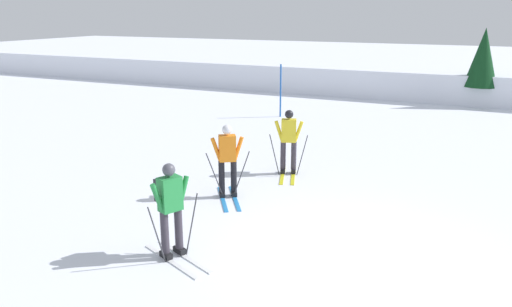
{
  "coord_description": "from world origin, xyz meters",
  "views": [
    {
      "loc": [
        1.86,
        -7.96,
        4.18
      ],
      "look_at": [
        -2.98,
        2.45,
        0.9
      ],
      "focal_mm": 35.32,
      "sensor_mm": 36.0,
      "label": 1
    }
  ],
  "objects_px": {
    "skier_green": "(170,205)",
    "conifer_far_left": "(483,58)",
    "skier_orange": "(227,157)",
    "trail_marker_pole": "(281,91)",
    "skier_yellow": "(289,138)"
  },
  "relations": [
    {
      "from": "skier_yellow",
      "to": "skier_orange",
      "type": "bearing_deg",
      "value": -106.16
    },
    {
      "from": "skier_orange",
      "to": "skier_green",
      "type": "height_order",
      "value": "same"
    },
    {
      "from": "skier_orange",
      "to": "skier_yellow",
      "type": "height_order",
      "value": "same"
    },
    {
      "from": "skier_orange",
      "to": "conifer_far_left",
      "type": "xyz_separation_m",
      "value": [
        4.85,
        14.8,
        1.21
      ]
    },
    {
      "from": "skier_orange",
      "to": "skier_green",
      "type": "bearing_deg",
      "value": -80.7
    },
    {
      "from": "skier_yellow",
      "to": "skier_green",
      "type": "height_order",
      "value": "same"
    },
    {
      "from": "conifer_far_left",
      "to": "skier_yellow",
      "type": "bearing_deg",
      "value": -108.47
    },
    {
      "from": "skier_green",
      "to": "conifer_far_left",
      "type": "height_order",
      "value": "conifer_far_left"
    },
    {
      "from": "skier_green",
      "to": "trail_marker_pole",
      "type": "height_order",
      "value": "trail_marker_pole"
    },
    {
      "from": "skier_orange",
      "to": "skier_green",
      "type": "distance_m",
      "value": 3.06
    },
    {
      "from": "skier_orange",
      "to": "trail_marker_pole",
      "type": "xyz_separation_m",
      "value": [
        -2.35,
        8.96,
        0.1
      ]
    },
    {
      "from": "skier_orange",
      "to": "trail_marker_pole",
      "type": "distance_m",
      "value": 9.26
    },
    {
      "from": "trail_marker_pole",
      "to": "conifer_far_left",
      "type": "xyz_separation_m",
      "value": [
        7.19,
        5.84,
        1.1
      ]
    },
    {
      "from": "skier_orange",
      "to": "skier_yellow",
      "type": "relative_size",
      "value": 1.0
    },
    {
      "from": "skier_green",
      "to": "trail_marker_pole",
      "type": "relative_size",
      "value": 0.81
    }
  ]
}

